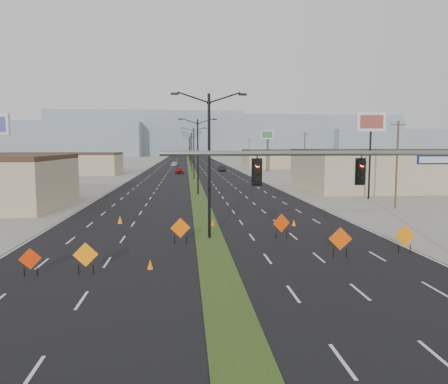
{
  "coord_description": "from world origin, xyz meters",
  "views": [
    {
      "loc": [
        -1.62,
        -18.09,
        6.43
      ],
      "look_at": [
        1.07,
        12.51,
        3.2
      ],
      "focal_mm": 35.0,
      "sensor_mm": 36.0,
      "label": 1
    }
  ],
  "objects": [
    {
      "name": "mesa_backdrop",
      "position": [
        -30.0,
        320.0,
        16.0
      ],
      "size": [
        140.0,
        50.0,
        32.0
      ],
      "primitive_type": "cube",
      "color": "#8291A1",
      "rests_on": "ground"
    },
    {
      "name": "construction_sign_4",
      "position": [
        7.23,
        5.94,
        1.06
      ],
      "size": [
        1.34,
        0.2,
        1.79
      ],
      "rotation": [
        0.0,
        0.0,
        -0.12
      ],
      "color": "#D64504",
      "rests_on": "ground"
    },
    {
      "name": "construction_sign_5",
      "position": [
        11.5,
        6.67,
        1.0
      ],
      "size": [
        1.28,
        0.06,
        1.7
      ],
      "rotation": [
        0.0,
        0.0,
        -0.02
      ],
      "color": "orange",
      "rests_on": "ground"
    },
    {
      "name": "signal_mast",
      "position": [
        8.56,
        2.0,
        4.79
      ],
      "size": [
        16.3,
        0.6,
        8.0
      ],
      "color": "slate",
      "rests_on": "ground"
    },
    {
      "name": "car_left",
      "position": [
        -3.11,
        84.84,
        0.76
      ],
      "size": [
        2.08,
        4.59,
        1.53
      ],
      "primitive_type": "imported",
      "rotation": [
        0.0,
        0.0,
        0.06
      ],
      "color": "maroon",
      "rests_on": "ground"
    },
    {
      "name": "construction_sign_1",
      "position": [
        -6.65,
        3.79,
        0.97
      ],
      "size": [
        1.24,
        0.12,
        1.65
      ],
      "rotation": [
        0.0,
        0.0,
        0.07
      ],
      "color": "orange",
      "rests_on": "ground"
    },
    {
      "name": "streetlight_3",
      "position": [
        0.0,
        96.0,
        5.42
      ],
      "size": [
        5.15,
        0.24,
        10.02
      ],
      "color": "black",
      "rests_on": "ground"
    },
    {
      "name": "utility_pole_0",
      "position": [
        20.0,
        25.0,
        4.67
      ],
      "size": [
        1.6,
        0.2,
        9.0
      ],
      "color": "#4C3823",
      "rests_on": "ground"
    },
    {
      "name": "streetlight_2",
      "position": [
        0.0,
        68.0,
        5.42
      ],
      "size": [
        5.15,
        0.24,
        10.02
      ],
      "color": "black",
      "rests_on": "ground"
    },
    {
      "name": "road_surface",
      "position": [
        0.0,
        100.0,
        0.0
      ],
      "size": [
        25.0,
        400.0,
        0.02
      ],
      "primitive_type": "cube",
      "color": "black",
      "rests_on": "ground"
    },
    {
      "name": "streetlight_0",
      "position": [
        0.0,
        12.0,
        5.42
      ],
      "size": [
        5.15,
        0.24,
        10.02
      ],
      "color": "black",
      "rests_on": "ground"
    },
    {
      "name": "mesa_west",
      "position": [
        -120.0,
        280.0,
        11.0
      ],
      "size": [
        180.0,
        50.0,
        22.0
      ],
      "primitive_type": "cube",
      "color": "#8291A1",
      "rests_on": "ground"
    },
    {
      "name": "construction_sign_3",
      "position": [
        5.0,
        11.42,
        1.04
      ],
      "size": [
        1.27,
        0.44,
        1.76
      ],
      "rotation": [
        0.0,
        0.0,
        0.31
      ],
      "color": "#D93A04",
      "rests_on": "ground"
    },
    {
      "name": "ground",
      "position": [
        0.0,
        0.0,
        0.0
      ],
      "size": [
        600.0,
        600.0,
        0.0
      ],
      "primitive_type": "plane",
      "color": "gray",
      "rests_on": "ground"
    },
    {
      "name": "streetlight_5",
      "position": [
        0.0,
        152.0,
        5.42
      ],
      "size": [
        5.15,
        0.24,
        10.02
      ],
      "color": "black",
      "rests_on": "ground"
    },
    {
      "name": "car_mid",
      "position": [
        7.74,
        94.12,
        0.68
      ],
      "size": [
        1.84,
        4.23,
        1.35
      ],
      "primitive_type": "imported",
      "rotation": [
        0.0,
        0.0,
        0.1
      ],
      "color": "black",
      "rests_on": "ground"
    },
    {
      "name": "construction_sign_2",
      "position": [
        -2.0,
        10.23,
        1.04
      ],
      "size": [
        1.31,
        0.27,
        1.76
      ],
      "rotation": [
        0.0,
        0.0,
        0.18
      ],
      "color": "#EF5A05",
      "rests_on": "ground"
    },
    {
      "name": "mesa_center",
      "position": [
        40.0,
        300.0,
        14.0
      ],
      "size": [
        220.0,
        50.0,
        28.0
      ],
      "primitive_type": "cube",
      "color": "#8291A1",
      "rests_on": "ground"
    },
    {
      "name": "utility_pole_3",
      "position": [
        20.0,
        130.0,
        4.67
      ],
      "size": [
        1.6,
        0.2,
        9.0
      ],
      "color": "#4C3823",
      "rests_on": "ground"
    },
    {
      "name": "cone_1",
      "position": [
        0.53,
        16.59,
        0.32
      ],
      "size": [
        0.49,
        0.49,
        0.64
      ],
      "primitive_type": "cone",
      "rotation": [
        0.0,
        0.0,
        -0.37
      ],
      "color": "#FF4A05",
      "rests_on": "ground"
    },
    {
      "name": "cone_2",
      "position": [
        7.06,
        16.08,
        0.27
      ],
      "size": [
        0.37,
        0.37,
        0.54
      ],
      "primitive_type": "cone",
      "rotation": [
        0.0,
        0.0,
        -0.16
      ],
      "color": "orange",
      "rests_on": "ground"
    },
    {
      "name": "building_sw_far",
      "position": [
        -32.0,
        85.0,
        2.25
      ],
      "size": [
        30.0,
        14.0,
        4.5
      ],
      "primitive_type": "cube",
      "color": "#C2AE8A",
      "rests_on": "ground"
    },
    {
      "name": "cone_0",
      "position": [
        -3.52,
        4.47,
        0.27
      ],
      "size": [
        0.42,
        0.42,
        0.54
      ],
      "primitive_type": "cone",
      "rotation": [
        0.0,
        0.0,
        0.38
      ],
      "color": "#FF6E05",
      "rests_on": "ground"
    },
    {
      "name": "mesa_east",
      "position": [
        180.0,
        290.0,
        9.0
      ],
      "size": [
        160.0,
        50.0,
        18.0
      ],
      "primitive_type": "cube",
      "color": "#8291A1",
      "rests_on": "ground"
    },
    {
      "name": "building_se_far",
      "position": [
        38.0,
        110.0,
        2.5
      ],
      "size": [
        44.0,
        16.0,
        5.0
      ],
      "primitive_type": "cube",
      "color": "#C2AE8A",
      "rests_on": "ground"
    },
    {
      "name": "streetlight_4",
      "position": [
        0.0,
        124.0,
        5.42
      ],
      "size": [
        5.15,
        0.24,
        10.02
      ],
      "color": "black",
      "rests_on": "ground"
    },
    {
      "name": "building_se_near",
      "position": [
        34.0,
        45.0,
        2.75
      ],
      "size": [
        36.0,
        18.0,
        5.5
      ],
      "primitive_type": "cube",
      "color": "#C2AE8A",
      "rests_on": "ground"
    },
    {
      "name": "cone_3",
      "position": [
        -7.11,
        18.36,
        0.34
      ],
      "size": [
        0.47,
        0.47,
        0.68
      ],
      "primitive_type": "cone",
      "rotation": [
        0.0,
        0.0,
        0.17
      ],
      "color": "orange",
      "rests_on": "ground"
    },
    {
      "name": "utility_pole_1",
      "position": [
        20.0,
        60.0,
        4.67
      ],
      "size": [
        1.6,
        0.2,
        9.0
      ],
      "color": "#4C3823",
      "rests_on": "ground"
    },
    {
      "name": "pole_sign_east_near",
      "position": [
        20.73,
        33.32,
        8.64
      ],
      "size": [
        3.44,
        0.78,
        10.51
      ],
      "rotation": [
        0.0,
        0.0,
        -0.12
      ],
      "color": "black",
      "rests_on": "ground"
    },
    {
      "name": "utility_pole_2",
      "position": [
        20.0,
        95.0,
        4.67
      ],
      "size": [
        1.6,
        0.2,
        9.0
      ],
      "color": "#4C3823",
      "rests_on": "ground"
    },
    {
      "name": "streetlight_6",
      "position": [
        0.0,
        180.0,
        5.42
      ],
      "size": [
        5.15,
        0.24,
        10.02
      ],
      "color": "black",
      "rests_on": "ground"
    },
    {
      "name": "pole_sign_east_far",
      "position": [
        19.16,
        92.46,
        8.66
      ],
      "size": [
        3.45,
        0.71,
        10.53
      ],
      "rotation": [
        0.0,
        0.0,
        0.1
      ],
      "color": "black",
      "rests_on": "ground"
    },
    {
      "name": "car_far",
      "position": [
        -5.24,
        124.34,
        0.71
      ],
      "size": [
        2.45,
        5.04,
        1.41
      ],
      "primitive_type": "imported",
      "rotation": [
        0.0,
        0.0,
        -0.1
      ],
      "color": "#AEB4B8",
      "rests_on": "ground"
    },
    {
      "name": "median_strip",
      "position": [
        0.0,
        100.0,
        0.0
      ],
      "size": [
        2.0,
        400.0,
        0.04
      ],
      "primitive_type": "cube",
      "color": "#304619",
      "rests_on": "ground"
    },
    {
      "name": "streetlight_1",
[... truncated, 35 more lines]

